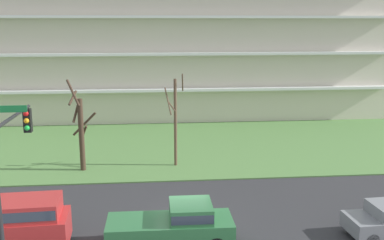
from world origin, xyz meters
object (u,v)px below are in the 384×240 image
pickup_green_center_right (176,224)px  traffic_signal_mast (10,176)px  tree_center (175,120)px  tree_left (81,130)px  van_red_near_left (4,223)px

pickup_green_center_right → traffic_signal_mast: bearing=-149.4°
tree_center → pickup_green_center_right: size_ratio=1.17×
tree_left → van_red_near_left: size_ratio=1.14×
tree_center → traffic_signal_mast: 15.65m
tree_center → van_red_near_left: size_ratio=1.19×
tree_left → traffic_signal_mast: traffic_signal_mast is taller
traffic_signal_mast → van_red_near_left: bearing=114.5°
van_red_near_left → pickup_green_center_right: van_red_near_left is taller
tree_left → pickup_green_center_right: 12.10m
tree_left → van_red_near_left: bearing=-98.7°
traffic_signal_mast → tree_left: bearing=89.5°
tree_center → pickup_green_center_right: tree_center is taller
van_red_near_left → traffic_signal_mast: 4.78m
tree_left → traffic_signal_mast: size_ratio=0.90×
tree_center → van_red_near_left: bearing=-125.1°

